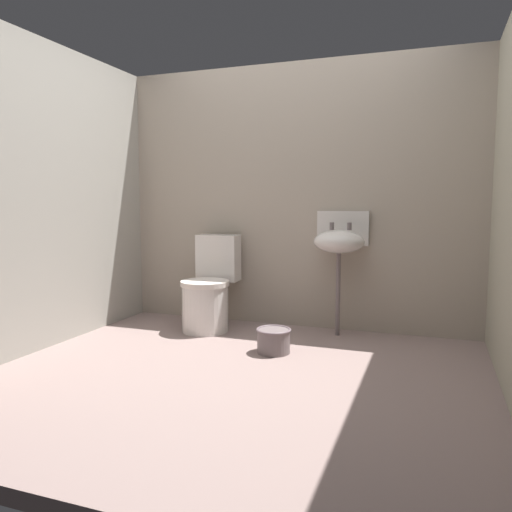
% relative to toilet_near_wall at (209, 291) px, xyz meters
% --- Properties ---
extents(ground_plane, '(3.43, 2.94, 0.08)m').
position_rel_toilet_near_wall_xyz_m(ground_plane, '(0.63, -0.92, -0.36)').
color(ground_plane, gray).
extents(wall_back, '(3.43, 0.10, 2.21)m').
position_rel_toilet_near_wall_xyz_m(wall_back, '(0.63, 0.40, 0.79)').
color(wall_back, '#A19484').
rests_on(wall_back, ground).
extents(wall_left, '(0.10, 2.74, 2.21)m').
position_rel_toilet_near_wall_xyz_m(wall_left, '(-0.93, -0.82, 0.79)').
color(wall_left, '#9A968B').
rests_on(wall_left, ground).
extents(toilet_near_wall, '(0.42, 0.60, 0.78)m').
position_rel_toilet_near_wall_xyz_m(toilet_near_wall, '(0.00, 0.00, 0.00)').
color(toilet_near_wall, silver).
rests_on(toilet_near_wall, ground).
extents(sink, '(0.42, 0.35, 0.99)m').
position_rel_toilet_near_wall_xyz_m(sink, '(1.05, 0.19, 0.43)').
color(sink, '#6A5D5D').
rests_on(sink, ground).
extents(bucket, '(0.25, 0.25, 0.17)m').
position_rel_toilet_near_wall_xyz_m(bucket, '(0.72, -0.46, -0.23)').
color(bucket, '#6A5D5D').
rests_on(bucket, ground).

